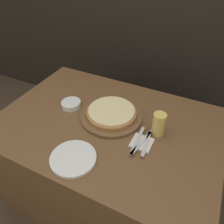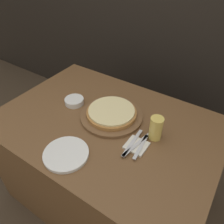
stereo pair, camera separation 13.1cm
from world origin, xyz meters
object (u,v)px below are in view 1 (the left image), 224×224
(pizza_on_board, at_px, (112,114))
(side_bowl, at_px, (71,104))
(dinner_knife, at_px, (142,142))
(dinner_plate, at_px, (73,158))
(spoon, at_px, (146,143))
(fork, at_px, (137,140))
(beer_glass, at_px, (159,123))

(pizza_on_board, xyz_separation_m, side_bowl, (-0.28, -0.02, -0.01))
(side_bowl, distance_m, dinner_knife, 0.53)
(dinner_plate, height_order, spoon, dinner_plate)
(side_bowl, bearing_deg, fork, -11.95)
(fork, xyz_separation_m, dinner_knife, (0.03, 0.00, 0.00))
(fork, distance_m, dinner_knife, 0.03)
(spoon, bearing_deg, beer_glass, 77.73)
(pizza_on_board, height_order, fork, pizza_on_board)
(dinner_plate, height_order, dinner_knife, dinner_plate)
(beer_glass, bearing_deg, spoon, -102.27)
(pizza_on_board, xyz_separation_m, beer_glass, (0.29, -0.01, 0.05))
(beer_glass, distance_m, side_bowl, 0.58)
(dinner_plate, relative_size, spoon, 1.24)
(dinner_plate, distance_m, dinner_knife, 0.37)
(pizza_on_board, relative_size, fork, 1.73)
(side_bowl, bearing_deg, beer_glass, 0.92)
(fork, relative_size, dinner_knife, 1.01)
(dinner_plate, xyz_separation_m, spoon, (0.29, 0.25, 0.01))
(pizza_on_board, xyz_separation_m, dinner_plate, (-0.03, -0.38, -0.02))
(beer_glass, height_order, dinner_plate, beer_glass)
(dinner_plate, distance_m, spoon, 0.39)
(beer_glass, height_order, dinner_knife, beer_glass)
(pizza_on_board, xyz_separation_m, spoon, (0.26, -0.13, -0.01))
(spoon, bearing_deg, side_bowl, 169.11)
(dinner_knife, bearing_deg, beer_glass, 66.48)
(side_bowl, distance_m, spoon, 0.56)
(pizza_on_board, height_order, beer_glass, beer_glass)
(dinner_knife, bearing_deg, spoon, 0.00)
(fork, bearing_deg, side_bowl, 168.05)
(beer_glass, bearing_deg, dinner_plate, -131.24)
(pizza_on_board, relative_size, beer_glass, 2.77)
(dinner_plate, bearing_deg, dinner_knife, 42.80)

